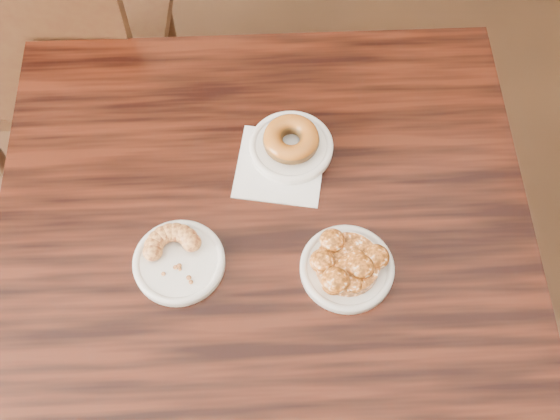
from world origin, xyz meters
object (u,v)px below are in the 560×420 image
object	(u,v)px
chair_far	(70,50)
glazed_donut	(291,139)
cafe_table	(268,319)
cruller_fragment	(177,257)
apple_fritter	(348,263)

from	to	relation	value
chair_far	glazed_donut	bearing A→B (deg)	139.69
cafe_table	cruller_fragment	size ratio (longest dim) A/B	8.42
chair_far	apple_fritter	xyz separation A→B (m)	(0.42, -0.85, 0.33)
cafe_table	apple_fritter	size ratio (longest dim) A/B	6.37
glazed_donut	cruller_fragment	xyz separation A→B (m)	(-0.23, -0.16, -0.01)
cafe_table	chair_far	size ratio (longest dim) A/B	0.99
chair_far	apple_fritter	bearing A→B (deg)	133.03
chair_far	apple_fritter	distance (m)	1.00
apple_fritter	cruller_fragment	bearing A→B (deg)	162.79
cafe_table	apple_fritter	distance (m)	0.43
glazed_donut	apple_fritter	world-z (taller)	glazed_donut
glazed_donut	chair_far	bearing A→B (deg)	122.75
glazed_donut	cruller_fragment	size ratio (longest dim) A/B	0.92
cafe_table	apple_fritter	xyz separation A→B (m)	(0.11, -0.08, 0.40)
apple_fritter	glazed_donut	bearing A→B (deg)	96.02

